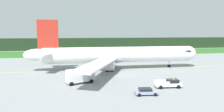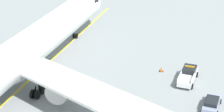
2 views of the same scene
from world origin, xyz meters
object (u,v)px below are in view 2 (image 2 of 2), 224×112
airliner (22,53)px  ops_pickup_truck (188,75)px  apron_cone (161,69)px  staff_car (212,103)px

airliner → ops_pickup_truck: 23.01m
airliner → apron_cone: airliner is taller
staff_car → apron_cone: size_ratio=6.15×
staff_car → apron_cone: bearing=41.9°
apron_cone → airliner: bearing=117.7°
apron_cone → ops_pickup_truck: bearing=-116.0°
ops_pickup_truck → staff_car: 7.48m
airliner → apron_cone: (9.18, -17.45, -4.23)m
ops_pickup_truck → staff_car: (-6.56, -3.57, -0.20)m
airliner → ops_pickup_truck: bearing=-71.6°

